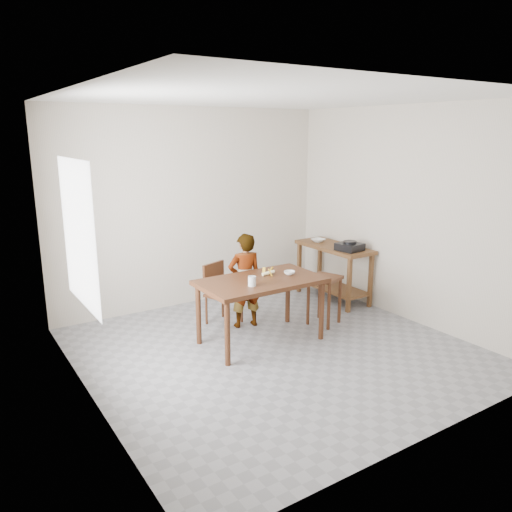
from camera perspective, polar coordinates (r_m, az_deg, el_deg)
floor at (r=5.67m, az=2.24°, el=-10.88°), size 4.00×4.00×0.04m
ceiling at (r=5.16m, az=2.54°, el=17.93°), size 4.00×4.00×0.04m
wall_back at (r=6.97m, az=-7.31°, el=5.49°), size 4.00×0.04×2.70m
wall_front at (r=3.83m, az=20.17°, el=-2.21°), size 4.00×0.04×2.70m
wall_left at (r=4.42m, az=-19.50°, el=-0.07°), size 0.04×4.00×2.70m
wall_right at (r=6.61m, az=16.87°, el=4.55°), size 0.04×4.00×2.70m
window_pane at (r=4.59m, az=-19.65°, el=2.34°), size 0.02×1.10×1.30m
dining_table at (r=5.75m, az=0.55°, el=-6.26°), size 1.40×0.80×0.75m
prep_counter at (r=7.28m, az=8.82°, el=-1.86°), size 0.50×1.20×0.80m
child at (r=6.13m, az=-1.30°, el=-2.83°), size 0.48×0.36×1.18m
dining_chair at (r=6.30m, az=-3.69°, el=-4.38°), size 0.48×0.48×0.77m
stool at (r=6.35m, az=7.78°, el=-5.01°), size 0.45×0.45×0.62m
glass_tumbler at (r=5.37m, az=-0.46°, el=-2.89°), size 0.10×0.10×0.11m
small_bowl at (r=5.83m, az=3.84°, el=-1.92°), size 0.17×0.17×0.04m
banana at (r=5.78m, az=1.42°, el=-1.90°), size 0.19×0.13×0.06m
serving_bowl at (r=7.37m, az=7.13°, el=1.79°), size 0.22×0.22×0.05m
gas_burner at (r=6.89m, az=10.66°, el=1.04°), size 0.34×0.34×0.10m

